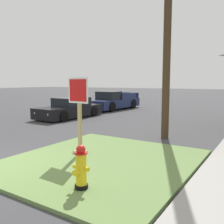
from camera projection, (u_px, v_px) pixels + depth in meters
grass_corner_patch at (101, 161)px, 6.86m from camera, size 4.77×5.28×0.08m
fire_hydrant at (81, 168)px, 4.96m from camera, size 0.38×0.34×0.90m
stop_sign at (79, 116)px, 7.34m from camera, size 0.75×0.29×2.27m
manhole_cover at (88, 141)px, 9.31m from camera, size 0.70×0.70×0.02m
parked_sedan_black at (70, 109)px, 15.53m from camera, size 2.00×4.55×1.25m
pickup_truck_navy at (113, 102)px, 20.21m from camera, size 2.19×5.35×1.48m
utility_pole at (168, 17)px, 9.27m from camera, size 1.33×0.29×8.95m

